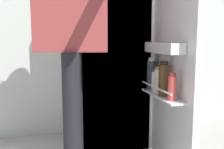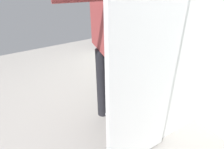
% 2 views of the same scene
% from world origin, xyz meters
% --- Properties ---
extents(ground_plane, '(6.02, 6.02, 0.00)m').
position_xyz_m(ground_plane, '(0.00, 0.00, 0.00)').
color(ground_plane, gray).
extents(kitchen_wall, '(4.40, 0.10, 2.41)m').
position_xyz_m(kitchen_wall, '(0.00, 0.89, 1.21)').
color(kitchen_wall, beige).
rests_on(kitchen_wall, ground_plane).
extents(refrigerator, '(0.69, 1.21, 1.68)m').
position_xyz_m(refrigerator, '(0.03, 0.50, 0.84)').
color(refrigerator, white).
rests_on(refrigerator, ground_plane).
extents(person, '(0.57, 0.83, 1.69)m').
position_xyz_m(person, '(-0.33, 0.05, 1.03)').
color(person, black).
rests_on(person, ground_plane).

